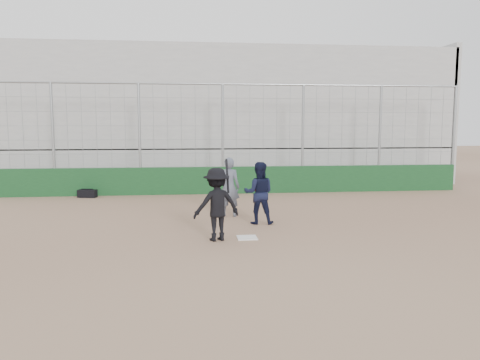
{
  "coord_description": "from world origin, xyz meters",
  "views": [
    {
      "loc": [
        -1.31,
        -10.16,
        2.5
      ],
      "look_at": [
        0.0,
        1.4,
        1.15
      ],
      "focal_mm": 35.0,
      "sensor_mm": 36.0,
      "label": 1
    }
  ],
  "objects": [
    {
      "name": "ground",
      "position": [
        0.0,
        0.0,
        0.0
      ],
      "size": [
        90.0,
        90.0,
        0.0
      ],
      "primitive_type": "plane",
      "color": "brown",
      "rests_on": "ground"
    },
    {
      "name": "home_plate",
      "position": [
        0.0,
        0.0,
        0.01
      ],
      "size": [
        0.44,
        0.44,
        0.02
      ],
      "primitive_type": "cube",
      "color": "white",
      "rests_on": "ground"
    },
    {
      "name": "backstop",
      "position": [
        0.0,
        7.0,
        0.96
      ],
      "size": [
        18.1,
        0.25,
        4.04
      ],
      "color": "#123A1A",
      "rests_on": "ground"
    },
    {
      "name": "bleachers",
      "position": [
        0.0,
        11.95,
        2.92
      ],
      "size": [
        20.25,
        6.7,
        6.98
      ],
      "color": "#9C9C9C",
      "rests_on": "ground"
    },
    {
      "name": "batter_at_plate",
      "position": [
        -0.69,
        -0.11,
        0.8
      ],
      "size": [
        1.15,
        0.86,
        1.77
      ],
      "color": "black",
      "rests_on": "ground"
    },
    {
      "name": "catcher_crouched",
      "position": [
        0.49,
        1.48,
        0.54
      ],
      "size": [
        0.86,
        0.72,
        1.09
      ],
      "color": "black",
      "rests_on": "ground"
    },
    {
      "name": "umpire",
      "position": [
        -0.17,
        2.59,
        0.74
      ],
      "size": [
        0.69,
        0.55,
        1.48
      ],
      "primitive_type": "imported",
      "rotation": [
        0.0,
        0.0,
        2.85
      ],
      "color": "#4E5563",
      "rests_on": "ground"
    },
    {
      "name": "equipment_bag",
      "position": [
        -4.8,
        6.54,
        0.14
      ],
      "size": [
        0.69,
        0.42,
        0.31
      ],
      "color": "black",
      "rests_on": "ground"
    }
  ]
}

